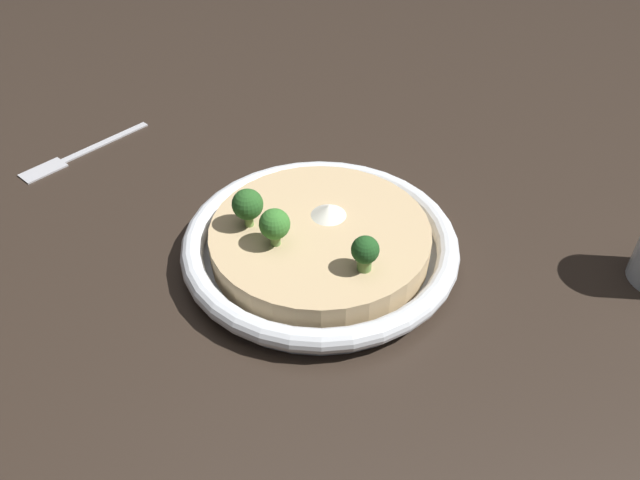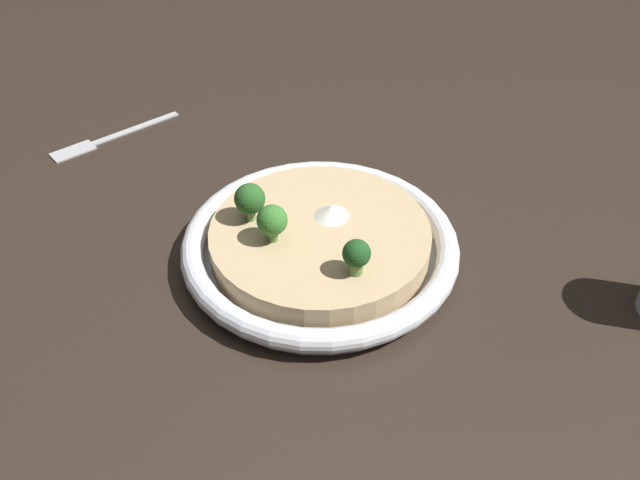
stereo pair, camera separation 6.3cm
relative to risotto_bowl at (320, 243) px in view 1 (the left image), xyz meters
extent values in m
plane|color=#2D231C|center=(0.00, 0.00, -0.02)|extent=(6.00, 6.00, 0.00)
cylinder|color=silver|center=(0.00, 0.00, -0.01)|extent=(0.26, 0.26, 0.01)
torus|color=silver|center=(0.00, 0.00, 0.00)|extent=(0.28, 0.28, 0.02)
cylinder|color=tan|center=(0.00, 0.00, 0.00)|extent=(0.22, 0.22, 0.03)
cone|color=white|center=(0.00, -0.02, 0.03)|extent=(0.04, 0.04, 0.01)
cylinder|color=#668E47|center=(0.03, 0.04, 0.03)|extent=(0.01, 0.01, 0.02)
sphere|color=#387A2D|center=(0.03, 0.04, 0.04)|extent=(0.03, 0.03, 0.03)
cylinder|color=#668E47|center=(-0.06, 0.04, 0.03)|extent=(0.01, 0.01, 0.02)
sphere|color=#1E4C1E|center=(-0.06, 0.04, 0.04)|extent=(0.03, 0.03, 0.03)
cylinder|color=#759E4C|center=(0.07, 0.02, 0.03)|extent=(0.01, 0.01, 0.02)
sphere|color=#285B23|center=(0.07, 0.02, 0.05)|extent=(0.03, 0.03, 0.03)
cube|color=#B7B7BC|center=(0.34, -0.10, -0.02)|extent=(0.05, 0.12, 0.00)
cube|color=#B7B7BC|center=(0.37, -0.02, -0.02)|extent=(0.04, 0.06, 0.00)
camera|label=1|loc=(-0.18, 0.44, 0.42)|focal=35.00mm
camera|label=2|loc=(-0.24, 0.42, 0.42)|focal=35.00mm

